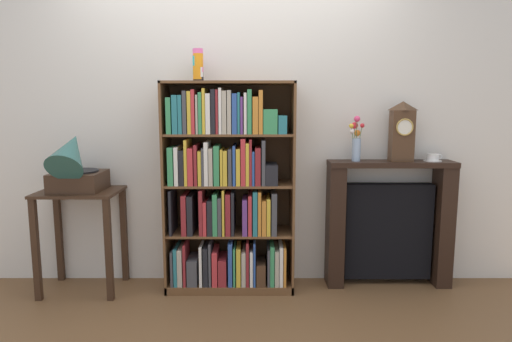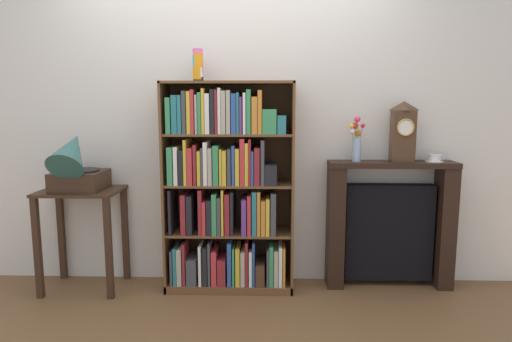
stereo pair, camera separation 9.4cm
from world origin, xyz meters
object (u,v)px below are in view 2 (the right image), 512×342
at_px(side_table_left, 82,216).
at_px(flower_vase, 356,141).
at_px(gramophone, 75,165).
at_px(fireplace_mantel, 389,225).
at_px(cup_stack, 198,66).
at_px(bookshelf, 227,192).
at_px(mantel_clock, 403,132).
at_px(teacup_with_saucer, 435,158).

distance_m(side_table_left, flower_vase, 2.15).
xyz_separation_m(gramophone, fireplace_mantel, (2.34, 0.19, -0.49)).
bearing_deg(cup_stack, bookshelf, -12.93).
bearing_deg(mantel_clock, side_table_left, -177.56).
bearing_deg(side_table_left, bookshelf, 1.89).
bearing_deg(gramophone, mantel_clock, 4.00).
bearing_deg(cup_stack, flower_vase, 1.10).
distance_m(bookshelf, side_table_left, 1.11).
bearing_deg(side_table_left, fireplace_mantel, 2.99).
relative_size(gramophone, mantel_clock, 1.12).
bearing_deg(mantel_clock, bookshelf, -177.10).
bearing_deg(flower_vase, gramophone, -175.25).
relative_size(cup_stack, fireplace_mantel, 0.24).
relative_size(bookshelf, gramophone, 3.11).
bearing_deg(bookshelf, mantel_clock, 2.90).
bearing_deg(bookshelf, flower_vase, 4.11).
height_order(fireplace_mantel, flower_vase, flower_vase).
bearing_deg(gramophone, flower_vase, 4.75).
bearing_deg(side_table_left, teacup_with_saucer, 2.26).
bearing_deg(mantel_clock, teacup_with_saucer, 0.46).
height_order(bookshelf, teacup_with_saucer, bookshelf).
relative_size(mantel_clock, flower_vase, 1.31).
relative_size(fireplace_mantel, teacup_with_saucer, 7.05).
height_order(flower_vase, teacup_with_saucer, flower_vase).
height_order(gramophone, teacup_with_saucer, gramophone).
bearing_deg(cup_stack, gramophone, -170.48).
distance_m(bookshelf, flower_vase, 1.05).
bearing_deg(cup_stack, teacup_with_saucer, 0.69).
height_order(side_table_left, fireplace_mantel, fireplace_mantel).
height_order(bookshelf, flower_vase, bookshelf).
height_order(gramophone, mantel_clock, mantel_clock).
height_order(side_table_left, mantel_clock, mantel_clock).
height_order(cup_stack, fireplace_mantel, cup_stack).
bearing_deg(flower_vase, fireplace_mantel, 3.42).
bearing_deg(gramophone, bookshelf, 5.32).
height_order(fireplace_mantel, mantel_clock, mantel_clock).
relative_size(gramophone, teacup_with_saucer, 3.63).
bearing_deg(fireplace_mantel, bookshelf, -176.04).
height_order(mantel_clock, teacup_with_saucer, mantel_clock).
distance_m(cup_stack, teacup_with_saucer, 1.89).
relative_size(side_table_left, mantel_clock, 1.72).
distance_m(side_table_left, teacup_with_saucer, 2.69).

